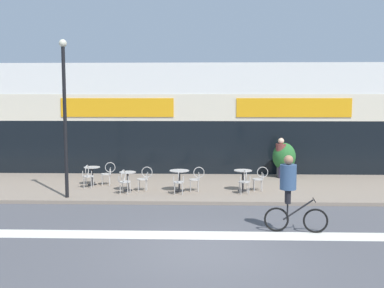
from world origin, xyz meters
name	(u,v)px	position (x,y,z in m)	size (l,w,h in m)	color
ground_plane	(204,251)	(0.00, 0.00, 0.00)	(120.00, 120.00, 0.00)	#4C4C51
sidewalk_slab	(205,187)	(0.00, 7.25, 0.06)	(40.00, 5.50, 0.12)	gray
storefront_facade	(205,118)	(0.00, 11.96, 2.55)	(40.00, 4.06, 5.11)	silver
bike_lane_stripe	(204,235)	(0.00, 1.20, 0.00)	(36.00, 0.70, 0.01)	silver
bistro_table_0	(92,172)	(-4.44, 7.28, 0.63)	(0.64, 0.64, 0.72)	black
bistro_table_1	(128,177)	(-2.84, 6.21, 0.62)	(0.61, 0.61, 0.70)	black
bistro_table_2	(179,176)	(-0.93, 6.19, 0.67)	(0.72, 0.72, 0.77)	black
bistro_table_3	(243,176)	(1.42, 6.32, 0.67)	(0.66, 0.66, 0.77)	black
cafe_chair_0_near	(88,175)	(-4.45, 6.65, 0.64)	(0.41, 0.58, 0.90)	#B7B2AD
cafe_chair_0_side	(108,172)	(-3.82, 7.29, 0.64)	(0.60, 0.45, 0.90)	#B7B2AD
cafe_chair_1_near	(124,180)	(-2.85, 5.58, 0.64)	(0.45, 0.60, 0.90)	#B7B2AD
cafe_chair_1_side	(145,177)	(-2.22, 6.20, 0.64)	(0.58, 0.40, 0.90)	#B7B2AD
cafe_chair_2_near	(178,180)	(-0.92, 5.56, 0.64)	(0.43, 0.59, 0.90)	#B7B2AD
cafe_chair_2_side	(196,177)	(-0.30, 6.19, 0.64)	(0.59, 0.43, 0.90)	#B7B2AD
cafe_chair_3_near	(245,180)	(1.43, 5.69, 0.64)	(0.45, 0.60, 0.90)	#B7B2AD
cafe_chair_3_side	(260,177)	(2.04, 6.32, 0.64)	(0.58, 0.40, 0.90)	#B7B2AD
planter_pot	(284,159)	(3.43, 9.26, 0.93)	(0.99, 0.99, 1.50)	#4C4C51
lamp_post	(65,108)	(-4.74, 5.00, 3.21)	(0.26, 0.26, 5.37)	black
cyclist_0	(290,187)	(2.26, 1.57, 1.20)	(1.66, 0.54, 2.05)	black
pedestrian_near_end	(281,154)	(3.26, 9.11, 1.14)	(0.53, 0.53, 1.72)	#382D47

